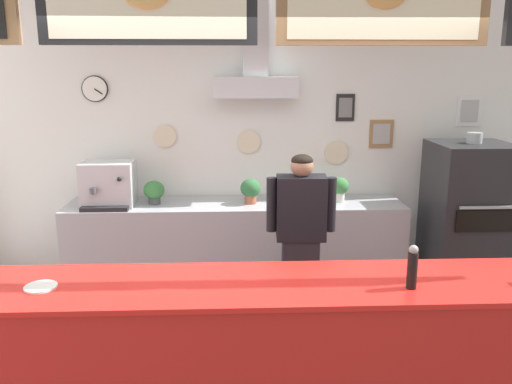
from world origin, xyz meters
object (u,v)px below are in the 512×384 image
object	(u,v)px
pizza_oven	(467,222)
potted_rosemary	(251,190)
potted_thyme	(339,188)
espresso_machine	(109,184)
pepper_grinder	(412,267)
shop_worker	(300,246)
condiment_plate	(41,287)
potted_sage	(154,191)
potted_basil	(308,192)

from	to	relation	value
pizza_oven	potted_rosemary	distance (m)	2.12
potted_rosemary	potted_thyme	bearing A→B (deg)	1.42
espresso_machine	pepper_grinder	world-z (taller)	espresso_machine
shop_worker	condiment_plate	bearing A→B (deg)	39.39
condiment_plate	shop_worker	bearing A→B (deg)	37.17
condiment_plate	pepper_grinder	size ratio (longest dim) A/B	0.71
espresso_machine	potted_sage	size ratio (longest dim) A/B	2.14
potted_rosemary	pepper_grinder	world-z (taller)	pepper_grinder
potted_sage	espresso_machine	bearing A→B (deg)	-175.39
espresso_machine	potted_sage	world-z (taller)	espresso_machine
potted_sage	condiment_plate	xyz separation A→B (m)	(-0.29, -2.32, 0.00)
espresso_machine	condiment_plate	distance (m)	2.29
shop_worker	potted_thyme	distance (m)	1.24
pizza_oven	pepper_grinder	world-z (taller)	pizza_oven
potted_thyme	espresso_machine	bearing A→B (deg)	-179.24
potted_rosemary	shop_worker	bearing A→B (deg)	-71.48
shop_worker	potted_rosemary	world-z (taller)	shop_worker
shop_worker	potted_sage	size ratio (longest dim) A/B	6.91
potted_thyme	potted_rosemary	distance (m)	0.89
potted_thyme	potted_basil	bearing A→B (deg)	179.19
shop_worker	potted_rosemary	distance (m)	1.16
shop_worker	potted_sage	xyz separation A→B (m)	(-1.31, 1.11, 0.20)
potted_basil	potted_sage	xyz separation A→B (m)	(-1.52, 0.00, 0.03)
potted_thyme	potted_basil	distance (m)	0.32
pizza_oven	potted_sage	world-z (taller)	pizza_oven
potted_rosemary	condiment_plate	bearing A→B (deg)	-118.28
potted_thyme	pepper_grinder	world-z (taller)	pepper_grinder
condiment_plate	pizza_oven	bearing A→B (deg)	31.78
shop_worker	condiment_plate	xyz separation A→B (m)	(-1.59, -1.21, 0.20)
potted_sage	condiment_plate	distance (m)	2.33
potted_thyme	condiment_plate	bearing A→B (deg)	-132.48
pizza_oven	espresso_machine	size ratio (longest dim) A/B	3.34
potted_thyme	condiment_plate	size ratio (longest dim) A/B	1.40
shop_worker	condiment_plate	size ratio (longest dim) A/B	8.95
pizza_oven	potted_rosemary	bearing A→B (deg)	173.61
potted_rosemary	condiment_plate	size ratio (longest dim) A/B	1.38
pizza_oven	shop_worker	distance (m)	1.92
espresso_machine	potted_rosemary	world-z (taller)	espresso_machine
potted_basil	pepper_grinder	world-z (taller)	pepper_grinder
potted_basil	pepper_grinder	distance (m)	2.42
potted_thyme	potted_rosemary	size ratio (longest dim) A/B	1.01
potted_basil	pepper_grinder	xyz separation A→B (m)	(0.24, -2.40, 0.15)
espresso_machine	potted_sage	bearing A→B (deg)	4.61
espresso_machine	pepper_grinder	distance (m)	3.22
potted_sage	potted_rosemary	bearing A→B (deg)	-1.61
pizza_oven	potted_basil	bearing A→B (deg)	170.27
pizza_oven	espresso_machine	world-z (taller)	pizza_oven
shop_worker	potted_sage	bearing A→B (deg)	-38.04
potted_thyme	potted_sage	size ratio (longest dim) A/B	1.08
potted_thyme	shop_worker	bearing A→B (deg)	-115.37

